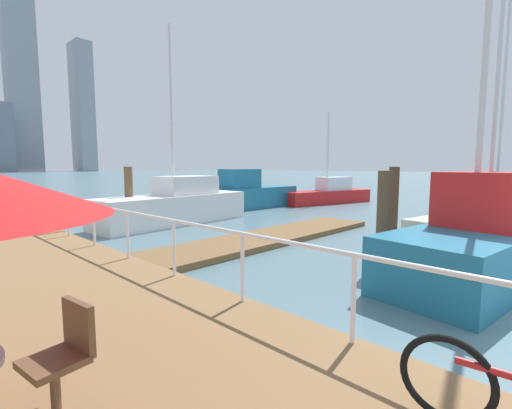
{
  "coord_description": "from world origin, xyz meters",
  "views": [
    {
      "loc": [
        -6.79,
        0.32,
        2.46
      ],
      "look_at": [
        -0.1,
        6.74,
        1.45
      ],
      "focal_mm": 24.93,
      "sensor_mm": 36.0,
      "label": 1
    }
  ],
  "objects_px": {
    "moored_boat_4": "(475,243)",
    "moored_boat_0": "(484,218)",
    "moored_boat_2": "(494,205)",
    "moored_boat_5": "(176,205)",
    "moored_boat_1": "(249,194)",
    "cafe_chair_0": "(65,348)",
    "moored_boat_3": "(328,194)"
  },
  "relations": [
    {
      "from": "moored_boat_0",
      "to": "moored_boat_1",
      "type": "distance_m",
      "value": 12.05
    },
    {
      "from": "moored_boat_0",
      "to": "moored_boat_5",
      "type": "bearing_deg",
      "value": 114.44
    },
    {
      "from": "moored_boat_0",
      "to": "moored_boat_2",
      "type": "bearing_deg",
      "value": 7.5
    },
    {
      "from": "moored_boat_1",
      "to": "moored_boat_5",
      "type": "relative_size",
      "value": 0.76
    },
    {
      "from": "moored_boat_5",
      "to": "cafe_chair_0",
      "type": "height_order",
      "value": "moored_boat_5"
    },
    {
      "from": "moored_boat_1",
      "to": "moored_boat_4",
      "type": "xyz_separation_m",
      "value": [
        -6.05,
        -12.77,
        0.02
      ]
    },
    {
      "from": "moored_boat_1",
      "to": "moored_boat_3",
      "type": "relative_size",
      "value": 0.92
    },
    {
      "from": "moored_boat_1",
      "to": "moored_boat_4",
      "type": "bearing_deg",
      "value": -115.34
    },
    {
      "from": "moored_boat_2",
      "to": "moored_boat_5",
      "type": "height_order",
      "value": "moored_boat_2"
    },
    {
      "from": "moored_boat_0",
      "to": "moored_boat_4",
      "type": "relative_size",
      "value": 1.17
    },
    {
      "from": "moored_boat_3",
      "to": "moored_boat_5",
      "type": "height_order",
      "value": "moored_boat_5"
    },
    {
      "from": "moored_boat_4",
      "to": "moored_boat_0",
      "type": "bearing_deg",
      "value": 9.19
    },
    {
      "from": "moored_boat_5",
      "to": "moored_boat_4",
      "type": "bearing_deg",
      "value": -90.31
    },
    {
      "from": "moored_boat_2",
      "to": "moored_boat_5",
      "type": "bearing_deg",
      "value": 135.78
    },
    {
      "from": "moored_boat_4",
      "to": "moored_boat_5",
      "type": "height_order",
      "value": "moored_boat_5"
    },
    {
      "from": "moored_boat_3",
      "to": "moored_boat_4",
      "type": "relative_size",
      "value": 0.87
    },
    {
      "from": "moored_boat_4",
      "to": "moored_boat_3",
      "type": "bearing_deg",
      "value": 43.2
    },
    {
      "from": "moored_boat_0",
      "to": "moored_boat_2",
      "type": "relative_size",
      "value": 0.93
    },
    {
      "from": "moored_boat_3",
      "to": "moored_boat_5",
      "type": "bearing_deg",
      "value": 178.89
    },
    {
      "from": "moored_boat_1",
      "to": "moored_boat_5",
      "type": "distance_m",
      "value": 6.18
    },
    {
      "from": "moored_boat_0",
      "to": "moored_boat_1",
      "type": "bearing_deg",
      "value": 84.09
    },
    {
      "from": "moored_boat_1",
      "to": "moored_boat_2",
      "type": "height_order",
      "value": "moored_boat_2"
    },
    {
      "from": "moored_boat_2",
      "to": "moored_boat_3",
      "type": "height_order",
      "value": "moored_boat_2"
    },
    {
      "from": "moored_boat_0",
      "to": "moored_boat_5",
      "type": "relative_size",
      "value": 1.12
    },
    {
      "from": "moored_boat_1",
      "to": "moored_boat_2",
      "type": "xyz_separation_m",
      "value": [
        4.03,
        -11.3,
        -0.09
      ]
    },
    {
      "from": "moored_boat_0",
      "to": "moored_boat_2",
      "type": "xyz_separation_m",
      "value": [
        5.27,
        0.69,
        -0.04
      ]
    },
    {
      "from": "moored_boat_3",
      "to": "cafe_chair_0",
      "type": "relative_size",
      "value": 7.54
    },
    {
      "from": "moored_boat_4",
      "to": "moored_boat_1",
      "type": "bearing_deg",
      "value": 64.66
    },
    {
      "from": "moored_boat_2",
      "to": "moored_boat_4",
      "type": "distance_m",
      "value": 10.18
    },
    {
      "from": "moored_boat_4",
      "to": "moored_boat_5",
      "type": "bearing_deg",
      "value": 89.69
    },
    {
      "from": "moored_boat_2",
      "to": "cafe_chair_0",
      "type": "xyz_separation_m",
      "value": [
        -17.6,
        -0.09,
        0.19
      ]
    },
    {
      "from": "moored_boat_4",
      "to": "cafe_chair_0",
      "type": "distance_m",
      "value": 7.65
    }
  ]
}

